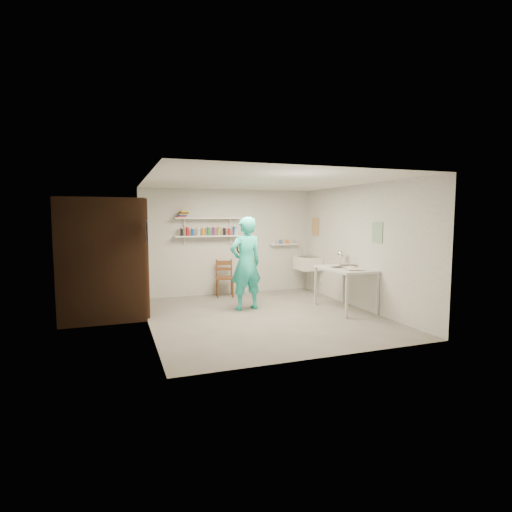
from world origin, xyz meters
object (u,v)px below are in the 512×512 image
object	(u,v)px
wall_clock	(244,247)
work_table	(345,289)
belfast_sink	(308,263)
man	(246,264)
wooden_chair	(225,278)
desk_lamp	(341,254)

from	to	relation	value
wall_clock	work_table	distance (m)	2.11
belfast_sink	wall_clock	xyz separation A→B (m)	(-1.85, -0.88, 0.49)
belfast_sink	man	size ratio (longest dim) A/B	0.34
wooden_chair	desk_lamp	xyz separation A→B (m)	(2.03, -1.52, 0.61)
belfast_sink	wooden_chair	xyz separation A→B (m)	(-1.94, 0.23, -0.28)
work_table	desk_lamp	xyz separation A→B (m)	(0.20, 0.49, 0.63)
belfast_sink	work_table	xyz separation A→B (m)	(-0.11, -1.78, -0.29)
wall_clock	work_table	world-z (taller)	wall_clock
belfast_sink	work_table	size ratio (longest dim) A/B	0.49
belfast_sink	desk_lamp	distance (m)	1.34
belfast_sink	wooden_chair	size ratio (longest dim) A/B	0.71
belfast_sink	desk_lamp	xyz separation A→B (m)	(0.09, -1.29, 0.33)
man	work_table	xyz separation A→B (m)	(1.78, -0.68, -0.49)
work_table	desk_lamp	world-z (taller)	desk_lamp
man	desk_lamp	bearing A→B (deg)	165.28
man	wall_clock	world-z (taller)	man
wooden_chair	work_table	bearing A→B (deg)	-37.14
belfast_sink	desk_lamp	size ratio (longest dim) A/B	3.95
work_table	wall_clock	bearing A→B (deg)	152.81
man	wooden_chair	size ratio (longest dim) A/B	2.12
wall_clock	wooden_chair	size ratio (longest dim) A/B	0.38
man	belfast_sink	bearing A→B (deg)	-158.93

